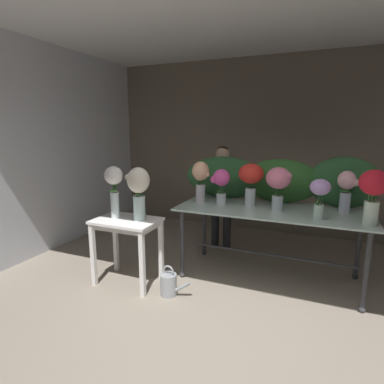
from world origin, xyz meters
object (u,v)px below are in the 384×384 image
(vase_blush_ranunculus, at_px, (346,188))
(vase_lilac_snapdragons, at_px, (320,193))
(vase_cream_lisianthus_tall, at_px, (139,188))
(display_table_glass, at_px, (271,218))
(side_table_white, at_px, (127,229))
(vase_fuchsia_stock, at_px, (221,183))
(vase_crimson_peonies, at_px, (374,191))
(florist, at_px, (222,186))
(vase_rosy_lilies, at_px, (279,182))
(vase_peach_tulips, at_px, (201,178))
(vase_white_roses_tall, at_px, (114,186))
(watering_can, at_px, (169,284))
(vase_scarlet_dahlias, at_px, (251,178))

(vase_blush_ranunculus, relative_size, vase_lilac_snapdragons, 1.12)
(vase_blush_ranunculus, xyz_separation_m, vase_cream_lisianthus_tall, (-2.14, -0.81, -0.01))
(display_table_glass, xyz_separation_m, side_table_white, (-1.51, -0.74, -0.10))
(vase_fuchsia_stock, distance_m, vase_cream_lisianthus_tall, 0.99)
(vase_lilac_snapdragons, relative_size, vase_crimson_peonies, 0.77)
(florist, distance_m, vase_rosy_lilies, 1.26)
(vase_peach_tulips, bearing_deg, display_table_glass, 1.22)
(vase_peach_tulips, height_order, vase_white_roses_tall, vase_peach_tulips)
(watering_can, bearing_deg, vase_scarlet_dahlias, 52.99)
(vase_white_roses_tall, height_order, watering_can, vase_white_roses_tall)
(vase_peach_tulips, xyz_separation_m, vase_cream_lisianthus_tall, (-0.48, -0.68, -0.05))
(vase_rosy_lilies, height_order, vase_cream_lisianthus_tall, vase_cream_lisianthus_tall)
(display_table_glass, xyz_separation_m, vase_lilac_snapdragons, (0.51, -0.26, 0.40))
(vase_lilac_snapdragons, xyz_separation_m, vase_crimson_peonies, (0.46, -0.04, 0.06))
(vase_crimson_peonies, relative_size, vase_rosy_lilies, 1.09)
(vase_crimson_peonies, height_order, watering_can, vase_crimson_peonies)
(vase_rosy_lilies, relative_size, watering_can, 1.41)
(side_table_white, height_order, vase_peach_tulips, vase_peach_tulips)
(vase_scarlet_dahlias, bearing_deg, vase_peach_tulips, -173.33)
(display_table_glass, distance_m, vase_scarlet_dahlias, 0.53)
(vase_peach_tulips, height_order, vase_cream_lisianthus_tall, vase_peach_tulips)
(vase_fuchsia_stock, bearing_deg, florist, 106.40)
(vase_blush_ranunculus, xyz_separation_m, vase_white_roses_tall, (-2.43, -0.86, 0.01))
(vase_crimson_peonies, bearing_deg, vase_cream_lisianthus_tall, -170.37)
(florist, distance_m, vase_lilac_snapdragons, 1.71)
(vase_crimson_peonies, relative_size, vase_fuchsia_stock, 1.23)
(side_table_white, height_order, vase_white_roses_tall, vase_white_roses_tall)
(vase_crimson_peonies, distance_m, watering_can, 2.26)
(vase_blush_ranunculus, distance_m, vase_lilac_snapdragons, 0.46)
(vase_rosy_lilies, xyz_separation_m, watering_can, (-1.01, -0.76, -1.07))
(vase_crimson_peonies, bearing_deg, vase_scarlet_dahlias, 164.22)
(vase_crimson_peonies, xyz_separation_m, vase_cream_lisianthus_tall, (-2.34, -0.40, -0.08))
(florist, bearing_deg, vase_peach_tulips, -92.92)
(vase_fuchsia_stock, bearing_deg, vase_white_roses_tall, -146.47)
(display_table_glass, relative_size, vase_lilac_snapdragons, 5.16)
(vase_blush_ranunculus, height_order, vase_fuchsia_stock, vase_blush_ranunculus)
(display_table_glass, distance_m, vase_white_roses_tall, 1.86)
(florist, bearing_deg, vase_lilac_snapdragons, -36.83)
(side_table_white, bearing_deg, vase_peach_tulips, 49.16)
(side_table_white, xyz_separation_m, vase_rosy_lilies, (1.59, 0.67, 0.55))
(vase_peach_tulips, xyz_separation_m, vase_lilac_snapdragons, (1.40, -0.24, -0.04))
(vase_scarlet_dahlias, bearing_deg, vase_fuchsia_stock, -163.22)
(display_table_glass, bearing_deg, vase_scarlet_dahlias, 168.93)
(side_table_white, height_order, vase_scarlet_dahlias, vase_scarlet_dahlias)
(vase_blush_ranunculus, bearing_deg, vase_crimson_peonies, -63.85)
(vase_peach_tulips, height_order, vase_crimson_peonies, vase_crimson_peonies)
(vase_lilac_snapdragons, bearing_deg, vase_scarlet_dahlias, 158.08)
(vase_scarlet_dahlias, distance_m, vase_lilac_snapdragons, 0.84)
(display_table_glass, height_order, vase_blush_ranunculus, vase_blush_ranunculus)
(vase_lilac_snapdragons, bearing_deg, vase_cream_lisianthus_tall, -166.99)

